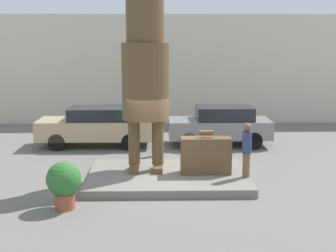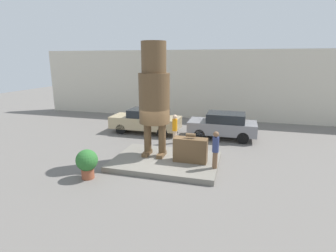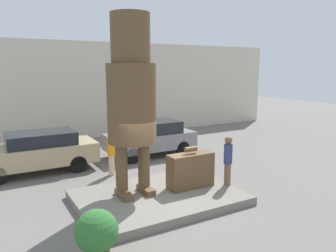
# 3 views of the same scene
# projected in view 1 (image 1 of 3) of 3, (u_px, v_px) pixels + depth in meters

# --- Properties ---
(ground_plane) EXTENTS (60.00, 60.00, 0.00)m
(ground_plane) POSITION_uv_depth(u_px,v_px,m) (168.00, 181.00, 14.18)
(ground_plane) COLOR slate
(pedestal) EXTENTS (4.80, 3.39, 0.24)m
(pedestal) POSITION_uv_depth(u_px,v_px,m) (168.00, 177.00, 14.15)
(pedestal) COLOR slate
(pedestal) RESTS_ON ground_plane
(building_backdrop) EXTENTS (28.00, 0.60, 5.46)m
(building_backdrop) POSITION_uv_depth(u_px,v_px,m) (163.00, 69.00, 23.77)
(building_backdrop) COLOR beige
(building_backdrop) RESTS_ON ground_plane
(statue_figure) EXTENTS (1.42, 1.42, 5.26)m
(statue_figure) POSITION_uv_depth(u_px,v_px,m) (145.00, 70.00, 13.93)
(statue_figure) COLOR brown
(statue_figure) RESTS_ON pedestal
(giant_suitcase) EXTENTS (1.50, 0.54, 1.33)m
(giant_suitcase) POSITION_uv_depth(u_px,v_px,m) (206.00, 155.00, 14.04)
(giant_suitcase) COLOR brown
(giant_suitcase) RESTS_ON pedestal
(tourist) EXTENTS (0.27, 0.27, 1.61)m
(tourist) POSITION_uv_depth(u_px,v_px,m) (247.00, 148.00, 13.57)
(tourist) COLOR brown
(tourist) RESTS_ON pedestal
(parked_car_tan) EXTENTS (4.53, 1.76, 1.57)m
(parked_car_tan) POSITION_uv_depth(u_px,v_px,m) (97.00, 125.00, 18.68)
(parked_car_tan) COLOR tan
(parked_car_tan) RESTS_ON ground_plane
(parked_car_grey) EXTENTS (4.05, 1.77, 1.59)m
(parked_car_grey) POSITION_uv_depth(u_px,v_px,m) (220.00, 125.00, 18.84)
(parked_car_grey) COLOR gray
(parked_car_grey) RESTS_ON ground_plane
(planter_pot) EXTENTS (0.88, 0.88, 1.22)m
(planter_pot) POSITION_uv_depth(u_px,v_px,m) (64.00, 182.00, 11.71)
(planter_pot) COLOR brown
(planter_pot) RESTS_ON ground_plane
(worker_hivis) EXTENTS (0.29, 0.29, 1.70)m
(worker_hivis) POSITION_uv_depth(u_px,v_px,m) (156.00, 131.00, 17.03)
(worker_hivis) COLOR beige
(worker_hivis) RESTS_ON ground_plane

